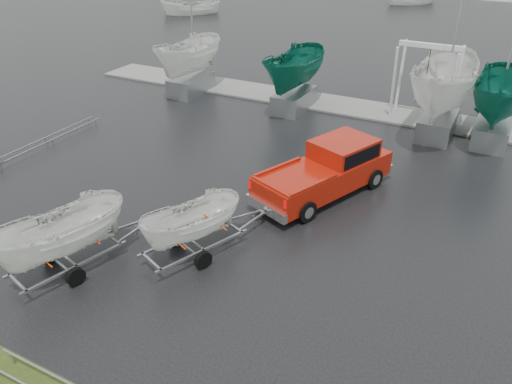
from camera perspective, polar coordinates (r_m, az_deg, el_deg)
name	(u,v)px	position (r m, az deg, el deg)	size (l,w,h in m)	color
ground_plane	(191,196)	(20.35, -7.40, -0.45)	(120.00, 120.00, 0.00)	black
dock	(311,100)	(30.90, 6.31, 10.36)	(30.00, 3.00, 0.12)	gray
pickup_truck	(330,168)	(20.23, 8.43, 2.75)	(4.29, 6.55, 2.07)	#9F1608
trailer_hitched	(190,194)	(15.76, -7.54, -0.22)	(2.45, 3.78, 4.25)	gray
trailer_parked	(53,198)	(15.84, -22.17, -0.64)	(2.09, 3.78, 4.95)	gray
boat_hoist	(427,71)	(28.59, 18.98, 12.91)	(3.30, 2.18, 4.12)	silver
keelboat_0	(188,34)	(31.56, -7.78, 17.44)	(2.30, 3.20, 10.47)	gray
keelboat_1	(296,45)	(28.42, 4.61, 16.40)	(2.33, 3.20, 7.30)	gray
keelboat_2	(453,44)	(26.06, 21.55, 15.50)	(2.92, 3.20, 11.10)	gray
keelboat_3	(508,66)	(26.39, 26.83, 12.70)	(2.41, 3.20, 10.57)	gray
mast_rack_0	(49,139)	(26.54, -22.63, 5.64)	(0.56, 6.50, 0.06)	gray
moored_boat_0	(191,14)	(59.75, -7.41, 19.51)	(3.63, 3.63, 11.37)	white
moored_boat_1	(412,4)	(69.13, 17.37, 19.83)	(3.75, 3.75, 11.48)	white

